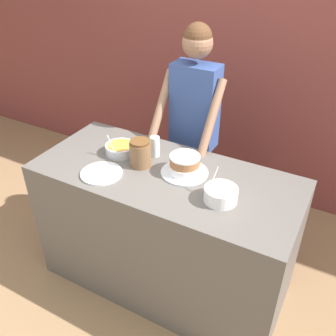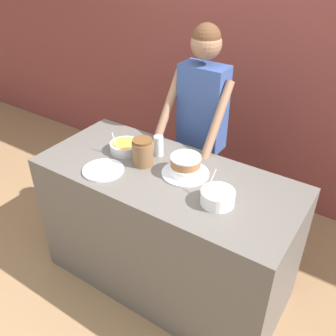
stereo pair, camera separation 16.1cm
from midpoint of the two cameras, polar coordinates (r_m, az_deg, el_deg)
ground_plane at (r=2.69m, az=-6.25°, el=-21.51°), size 14.00×14.00×0.00m
wall_back at (r=3.26m, az=10.46°, el=16.75°), size 10.00×0.05×2.60m
counter at (r=2.54m, az=-2.25°, el=-9.61°), size 1.64×0.73×0.93m
person_baker at (r=2.68m, az=2.24°, el=8.05°), size 0.44×0.46×1.68m
cake at (r=2.23m, az=0.49°, el=0.32°), size 0.29×0.29×0.12m
frosting_bowl_orange at (r=2.46m, az=-9.11°, el=2.90°), size 0.20×0.20×0.15m
frosting_bowl_pink at (r=2.02m, az=5.79°, el=-4.00°), size 0.18×0.18×0.17m
drinking_glass at (r=2.40m, az=-3.92°, el=3.26°), size 0.06×0.06×0.13m
ceramic_plate at (r=2.29m, az=-12.10°, el=-0.84°), size 0.25×0.25×0.01m
stoneware_jar at (r=2.30m, az=-6.24°, el=2.20°), size 0.13×0.13×0.17m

